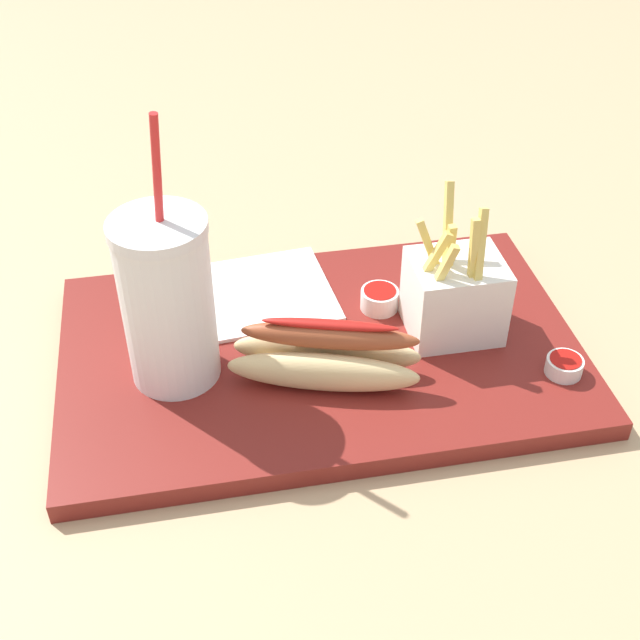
# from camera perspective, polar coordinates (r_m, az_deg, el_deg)

# --- Properties ---
(ground_plane) EXTENTS (2.40, 2.40, 0.02)m
(ground_plane) POSITION_cam_1_polar(r_m,az_deg,el_deg) (0.83, 0.00, -3.22)
(ground_plane) COLOR tan
(food_tray) EXTENTS (0.49, 0.31, 0.02)m
(food_tray) POSITION_cam_1_polar(r_m,az_deg,el_deg) (0.82, 0.00, -2.18)
(food_tray) COLOR maroon
(food_tray) RESTS_ON ground_plane
(soda_cup) EXTENTS (0.08, 0.08, 0.26)m
(soda_cup) POSITION_cam_1_polar(r_m,az_deg,el_deg) (0.74, -10.26, 1.27)
(soda_cup) COLOR white
(soda_cup) RESTS_ON food_tray
(fries_basket) EXTENTS (0.09, 0.08, 0.15)m
(fries_basket) POSITION_cam_1_polar(r_m,az_deg,el_deg) (0.81, 9.12, 1.57)
(fries_basket) COLOR white
(fries_basket) RESTS_ON food_tray
(hot_dog_1) EXTENTS (0.18, 0.10, 0.07)m
(hot_dog_1) POSITION_cam_1_polar(r_m,az_deg,el_deg) (0.76, 0.30, -2.45)
(hot_dog_1) COLOR #E5C689
(hot_dog_1) RESTS_ON food_tray
(ketchup_cup_1) EXTENTS (0.03, 0.03, 0.02)m
(ketchup_cup_1) POSITION_cam_1_polar(r_m,az_deg,el_deg) (0.81, 16.17, -2.95)
(ketchup_cup_1) COLOR white
(ketchup_cup_1) RESTS_ON food_tray
(ketchup_cup_2) EXTENTS (0.04, 0.04, 0.02)m
(ketchup_cup_2) POSITION_cam_1_polar(r_m,az_deg,el_deg) (0.85, 4.04, 1.48)
(ketchup_cup_2) COLOR white
(ketchup_cup_2) RESTS_ON food_tray
(napkin_stack) EXTENTS (0.15, 0.14, 0.00)m
(napkin_stack) POSITION_cam_1_polar(r_m,az_deg,el_deg) (0.88, -3.69, 1.87)
(napkin_stack) COLOR white
(napkin_stack) RESTS_ON food_tray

